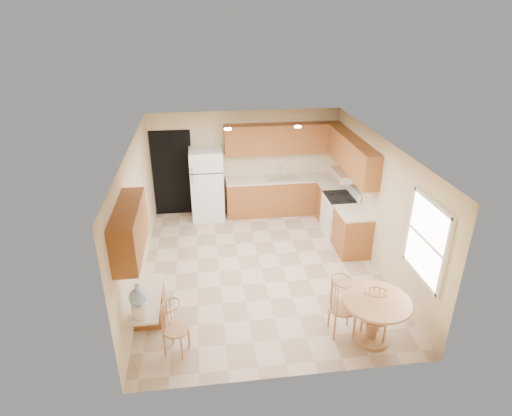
{
  "coord_description": "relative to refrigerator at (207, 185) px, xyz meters",
  "views": [
    {
      "loc": [
        -1.03,
        -7.02,
        4.65
      ],
      "look_at": [
        -0.06,
        0.3,
        1.17
      ],
      "focal_mm": 30.0,
      "sensor_mm": 36.0,
      "label": 1
    }
  ],
  "objects": [
    {
      "name": "counter_right_a",
      "position": [
        2.9,
        -0.54,
        0.03
      ],
      "size": [
        0.63,
        0.59,
        0.04
      ],
      "primitive_type": "cube",
      "color": "beige",
      "rests_on": "base_cab_right_a"
    },
    {
      "name": "desk_top",
      "position": [
        -1.05,
        -4.1,
        -0.11
      ],
      "size": [
        0.5,
        1.2,
        0.04
      ],
      "primitive_type": "cube",
      "color": "beige",
      "rests_on": "desk_pedestal"
    },
    {
      "name": "counter_right_b",
      "position": [
        2.9,
        -2.0,
        0.03
      ],
      "size": [
        0.63,
        0.8,
        0.04
      ],
      "primitive_type": "cube",
      "color": "beige",
      "rests_on": "base_cab_right_b"
    },
    {
      "name": "doorway",
      "position": [
        -0.8,
        0.34,
        0.19
      ],
      "size": [
        0.9,
        0.02,
        2.1
      ],
      "primitive_type": "cube",
      "color": "black",
      "rests_on": "floor"
    },
    {
      "name": "can_light_b",
      "position": [
        1.85,
        -1.2,
        1.63
      ],
      "size": [
        0.14,
        0.14,
        0.02
      ],
      "primitive_type": "cylinder",
      "color": "white",
      "rests_on": "ceiling"
    },
    {
      "name": "window",
      "position": [
        3.18,
        -4.25,
        0.64
      ],
      "size": [
        0.06,
        1.12,
        1.3
      ],
      "color": "white",
      "rests_on": "wall_right"
    },
    {
      "name": "wall_right",
      "position": [
        3.2,
        -2.4,
        0.39
      ],
      "size": [
        0.02,
        5.5,
        2.5
      ],
      "primitive_type": "cube",
      "color": "beige",
      "rests_on": "floor"
    },
    {
      "name": "wall_left",
      "position": [
        -1.3,
        -2.4,
        0.39
      ],
      "size": [
        0.02,
        5.5,
        2.5
      ],
      "primitive_type": "cube",
      "color": "beige",
      "rests_on": "floor"
    },
    {
      "name": "upper_cab_right",
      "position": [
        3.04,
        -1.19,
        0.99
      ],
      "size": [
        0.33,
        2.42,
        0.7
      ],
      "primitive_type": "cube",
      "color": "#9F5B28",
      "rests_on": "wall_right"
    },
    {
      "name": "water_crock",
      "position": [
        -1.05,
        -4.52,
        0.15
      ],
      "size": [
        0.25,
        0.25,
        0.51
      ],
      "color": "white",
      "rests_on": "desk_top"
    },
    {
      "name": "base_cab_right_a",
      "position": [
        2.9,
        -0.54,
        -0.42
      ],
      "size": [
        0.6,
        0.59,
        0.87
      ],
      "primitive_type": "cube",
      "color": "#9F5B28",
      "rests_on": "floor"
    },
    {
      "name": "refrigerator",
      "position": [
        0.0,
        0.0,
        0.0
      ],
      "size": [
        0.76,
        0.74,
        1.71
      ],
      "color": "white",
      "rests_on": "floor"
    },
    {
      "name": "base_cab_back",
      "position": [
        1.83,
        0.05,
        -0.42
      ],
      "size": [
        2.75,
        0.6,
        0.87
      ],
      "primitive_type": "cube",
      "color": "#9F5B28",
      "rests_on": "floor"
    },
    {
      "name": "base_cab_right_b",
      "position": [
        2.9,
        -2.0,
        -0.42
      ],
      "size": [
        0.6,
        0.8,
        0.87
      ],
      "primitive_type": "cube",
      "color": "#9F5B28",
      "rests_on": "floor"
    },
    {
      "name": "wall_front",
      "position": [
        0.95,
        -5.15,
        0.39
      ],
      "size": [
        4.5,
        0.02,
        2.5
      ],
      "primitive_type": "cube",
      "color": "beige",
      "rests_on": "floor"
    },
    {
      "name": "counter_back",
      "position": [
        1.83,
        0.05,
        0.03
      ],
      "size": [
        2.75,
        0.63,
        0.04
      ],
      "primitive_type": "cube",
      "color": "beige",
      "rests_on": "base_cab_back"
    },
    {
      "name": "ceiling",
      "position": [
        0.95,
        -2.4,
        1.64
      ],
      "size": [
        4.5,
        5.5,
        0.02
      ],
      "primitive_type": "cube",
      "color": "white",
      "rests_on": "wall_back"
    },
    {
      "name": "upper_cab_back",
      "position": [
        1.83,
        0.19,
        0.99
      ],
      "size": [
        2.75,
        0.33,
        0.7
      ],
      "primitive_type": "cube",
      "color": "#9F5B28",
      "rests_on": "wall_back"
    },
    {
      "name": "chair_table_b",
      "position": [
        2.35,
        -4.68,
        -0.33
      ],
      "size": [
        0.38,
        0.38,
        0.86
      ],
      "rotation": [
        0.0,
        0.0,
        3.02
      ],
      "color": "tan",
      "rests_on": "floor"
    },
    {
      "name": "sink",
      "position": [
        1.8,
        0.05,
        0.06
      ],
      "size": [
        0.78,
        0.44,
        0.01
      ],
      "primitive_type": "cube",
      "color": "silver",
      "rests_on": "counter_back"
    },
    {
      "name": "wall_back",
      "position": [
        0.95,
        0.35,
        0.39
      ],
      "size": [
        4.5,
        0.02,
        2.5
      ],
      "primitive_type": "cube",
      "color": "beige",
      "rests_on": "floor"
    },
    {
      "name": "chair_table_a",
      "position": [
        1.93,
        -4.46,
        -0.26
      ],
      "size": [
        0.43,
        0.56,
        0.98
      ],
      "rotation": [
        0.0,
        0.0,
        -1.59
      ],
      "color": "tan",
      "rests_on": "floor"
    },
    {
      "name": "desk_pedestal",
      "position": [
        -1.05,
        -3.72,
        -0.5
      ],
      "size": [
        0.48,
        0.42,
        0.72
      ],
      "primitive_type": "cube",
      "color": "#9F5B28",
      "rests_on": "floor"
    },
    {
      "name": "chair_desk",
      "position": [
        -0.6,
        -4.53,
        -0.35
      ],
      "size": [
        0.37,
        0.48,
        0.84
      ],
      "rotation": [
        0.0,
        0.0,
        -1.96
      ],
      "color": "tan",
      "rests_on": "floor"
    },
    {
      "name": "range_hood",
      "position": [
        2.95,
        -1.22,
        0.56
      ],
      "size": [
        0.5,
        0.76,
        0.14
      ],
      "primitive_type": "cube",
      "color": "silver",
      "rests_on": "upper_cab_right"
    },
    {
      "name": "stove",
      "position": [
        2.88,
        -1.22,
        -0.39
      ],
      "size": [
        0.65,
        0.76,
        1.09
      ],
      "color": "white",
      "rests_on": "floor"
    },
    {
      "name": "dining_table",
      "position": [
        2.35,
        -4.6,
        -0.37
      ],
      "size": [
        1.02,
        1.02,
        0.75
      ],
      "rotation": [
        0.0,
        0.0,
        0.42
      ],
      "color": "tan",
      "rests_on": "floor"
    },
    {
      "name": "upper_cab_left",
      "position": [
        -1.13,
        -4.0,
        0.99
      ],
      "size": [
        0.33,
        1.4,
        0.7
      ],
      "primitive_type": "cube",
      "color": "#9F5B28",
      "rests_on": "wall_left"
    },
    {
      "name": "floor",
      "position": [
        0.95,
        -2.4,
        -0.86
      ],
      "size": [
        5.5,
        5.5,
        0.0
      ],
      "primitive_type": "plane",
      "color": "#C5A98F",
      "rests_on": "ground"
    },
    {
      "name": "can_light_a",
      "position": [
        0.45,
        -1.2,
        1.63
      ],
      "size": [
        0.14,
        0.14,
        0.02
      ],
      "primitive_type": "cylinder",
      "color": "white",
      "rests_on": "ceiling"
    }
  ]
}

